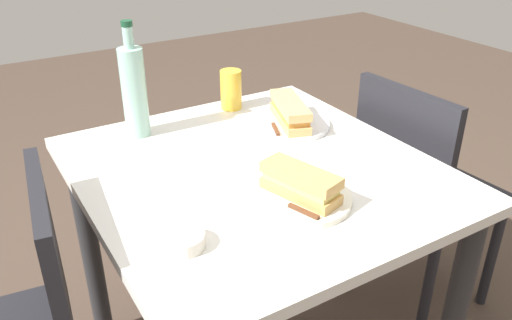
{
  "coord_description": "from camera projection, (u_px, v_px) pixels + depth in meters",
  "views": [
    {
      "loc": [
        -1.02,
        0.62,
        1.41
      ],
      "look_at": [
        0.0,
        0.0,
        0.78
      ],
      "focal_mm": 36.87,
      "sensor_mm": 36.0,
      "label": 1
    }
  ],
  "objects": [
    {
      "name": "dining_table",
      "position": [
        256.0,
        209.0,
        1.42
      ],
      "size": [
        0.93,
        0.87,
        0.76
      ],
      "color": "silver",
      "rests_on": "ground"
    },
    {
      "name": "chair_near",
      "position": [
        416.0,
        188.0,
        1.77
      ],
      "size": [
        0.42,
        0.42,
        0.88
      ],
      "color": "black",
      "rests_on": "ground"
    },
    {
      "name": "plate_near",
      "position": [
        300.0,
        198.0,
        1.21
      ],
      "size": [
        0.24,
        0.24,
        0.01
      ],
      "primitive_type": "cylinder",
      "color": "silver",
      "rests_on": "dining_table"
    },
    {
      "name": "baguette_sandwich_near",
      "position": [
        301.0,
        183.0,
        1.19
      ],
      "size": [
        0.2,
        0.12,
        0.07
      ],
      "color": "tan",
      "rests_on": "plate_near"
    },
    {
      "name": "knife_near",
      "position": [
        290.0,
        205.0,
        1.17
      ],
      "size": [
        0.17,
        0.06,
        0.01
      ],
      "color": "silver",
      "rests_on": "plate_near"
    },
    {
      "name": "plate_far",
      "position": [
        290.0,
        124.0,
        1.59
      ],
      "size": [
        0.24,
        0.24,
        0.01
      ],
      "primitive_type": "cylinder",
      "color": "white",
      "rests_on": "dining_table"
    },
    {
      "name": "baguette_sandwich_far",
      "position": [
        290.0,
        112.0,
        1.57
      ],
      "size": [
        0.23,
        0.14,
        0.07
      ],
      "color": "tan",
      "rests_on": "plate_far"
    },
    {
      "name": "knife_far",
      "position": [
        273.0,
        124.0,
        1.56
      ],
      "size": [
        0.17,
        0.08,
        0.01
      ],
      "color": "silver",
      "rests_on": "plate_far"
    },
    {
      "name": "water_bottle",
      "position": [
        134.0,
        90.0,
        1.48
      ],
      "size": [
        0.07,
        0.07,
        0.33
      ],
      "color": "#99C6B7",
      "rests_on": "dining_table"
    },
    {
      "name": "beer_glass",
      "position": [
        231.0,
        90.0,
        1.69
      ],
      "size": [
        0.07,
        0.07,
        0.13
      ],
      "primitive_type": "cylinder",
      "color": "gold",
      "rests_on": "dining_table"
    },
    {
      "name": "olive_bowl",
      "position": [
        183.0,
        240.0,
        1.06
      ],
      "size": [
        0.09,
        0.09,
        0.03
      ],
      "primitive_type": "cylinder",
      "color": "silver",
      "rests_on": "dining_table"
    }
  ]
}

